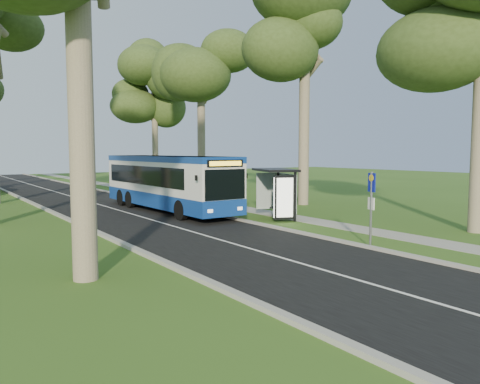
% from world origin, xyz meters
% --- Properties ---
extents(ground, '(120.00, 120.00, 0.00)m').
position_xyz_m(ground, '(0.00, 0.00, 0.00)').
color(ground, '#35591B').
rests_on(ground, ground).
extents(road, '(7.00, 100.00, 0.02)m').
position_xyz_m(road, '(-3.50, 10.00, 0.01)').
color(road, black).
rests_on(road, ground).
extents(kerb_east, '(0.25, 100.00, 0.12)m').
position_xyz_m(kerb_east, '(0.00, 10.00, 0.06)').
color(kerb_east, '#9E9B93').
rests_on(kerb_east, ground).
extents(kerb_west, '(0.25, 100.00, 0.12)m').
position_xyz_m(kerb_west, '(-7.00, 10.00, 0.06)').
color(kerb_west, '#9E9B93').
rests_on(kerb_west, ground).
extents(centre_line, '(0.12, 100.00, 0.00)m').
position_xyz_m(centre_line, '(-3.50, 10.00, 0.02)').
color(centre_line, white).
rests_on(centre_line, road).
extents(footpath, '(1.50, 100.00, 0.02)m').
position_xyz_m(footpath, '(3.00, 10.00, 0.01)').
color(footpath, gray).
rests_on(footpath, ground).
extents(bus, '(2.74, 12.12, 3.20)m').
position_xyz_m(bus, '(-1.26, 7.94, 1.66)').
color(bus, silver).
rests_on(bus, ground).
extents(bus_stop_sign, '(0.13, 0.38, 2.74)m').
position_xyz_m(bus_stop_sign, '(0.30, -5.51, 1.69)').
color(bus_stop_sign, gray).
rests_on(bus_stop_sign, ground).
extents(bus_shelter, '(2.54, 3.37, 2.57)m').
position_xyz_m(bus_shelter, '(2.15, 1.70, 1.81)').
color(bus_shelter, black).
rests_on(bus_shelter, ground).
extents(litter_bin, '(0.61, 0.61, 1.06)m').
position_xyz_m(litter_bin, '(1.10, 8.06, 0.54)').
color(litter_bin, black).
rests_on(litter_bin, ground).
extents(tree_east_b, '(5.20, 5.20, 15.00)m').
position_xyz_m(tree_east_b, '(7.50, 6.00, 11.11)').
color(tree_east_b, '#7A6B56').
rests_on(tree_east_b, ground).
extents(tree_east_c, '(5.20, 5.20, 14.27)m').
position_xyz_m(tree_east_c, '(6.80, 18.00, 10.58)').
color(tree_east_c, '#7A6B56').
rests_on(tree_east_c, ground).
extents(tree_east_d, '(5.20, 5.20, 13.92)m').
position_xyz_m(tree_east_d, '(8.00, 30.00, 10.32)').
color(tree_east_d, '#7A6B56').
rests_on(tree_east_d, ground).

